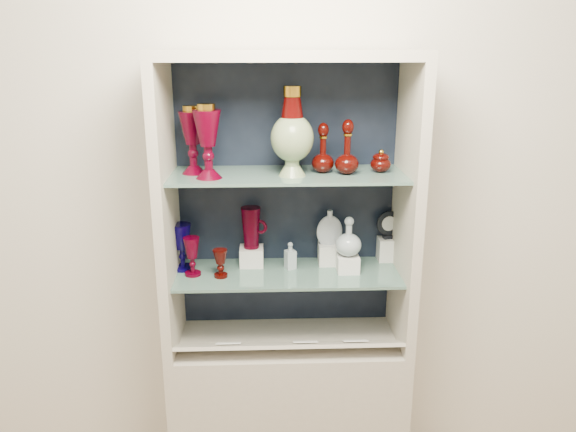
{
  "coord_description": "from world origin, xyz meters",
  "views": [
    {
      "loc": [
        -0.08,
        -0.62,
        1.96
      ],
      "look_at": [
        0.0,
        1.53,
        1.3
      ],
      "focal_mm": 35.0,
      "sensor_mm": 36.0,
      "label": 1
    }
  ],
  "objects_px": {
    "ruby_goblet_small": "(220,263)",
    "clear_round_decanter": "(349,237)",
    "enamel_urn": "(292,132)",
    "lidded_bowl": "(381,161)",
    "cameo_medallion": "(388,224)",
    "ruby_decanter_a": "(347,144)",
    "cobalt_goblet": "(182,247)",
    "ruby_pitcher": "(251,228)",
    "flat_flask": "(330,227)",
    "ruby_decanter_b": "(323,146)",
    "clear_square_bottle": "(290,255)",
    "pedestal_lamp_left": "(193,140)",
    "pedestal_lamp_right": "(208,142)",
    "ruby_goblet_tall": "(192,256)"
  },
  "relations": [
    {
      "from": "ruby_decanter_b",
      "to": "cameo_medallion",
      "type": "xyz_separation_m",
      "value": [
        0.3,
        0.11,
        -0.36
      ]
    },
    {
      "from": "ruby_decanter_b",
      "to": "ruby_goblet_tall",
      "type": "height_order",
      "value": "ruby_decanter_b"
    },
    {
      "from": "clear_square_bottle",
      "to": "flat_flask",
      "type": "distance_m",
      "value": 0.21
    },
    {
      "from": "ruby_goblet_small",
      "to": "clear_round_decanter",
      "type": "xyz_separation_m",
      "value": [
        0.52,
        0.04,
        0.09
      ]
    },
    {
      "from": "cobalt_goblet",
      "to": "ruby_goblet_tall",
      "type": "xyz_separation_m",
      "value": [
        0.05,
        -0.06,
        -0.02
      ]
    },
    {
      "from": "ruby_decanter_a",
      "to": "ruby_decanter_b",
      "type": "relative_size",
      "value": 1.15
    },
    {
      "from": "enamel_urn",
      "to": "ruby_pitcher",
      "type": "height_order",
      "value": "enamel_urn"
    },
    {
      "from": "pedestal_lamp_right",
      "to": "cameo_medallion",
      "type": "relative_size",
      "value": 2.19
    },
    {
      "from": "ruby_decanter_a",
      "to": "cobalt_goblet",
      "type": "bearing_deg",
      "value": 174.29
    },
    {
      "from": "cameo_medallion",
      "to": "ruby_goblet_small",
      "type": "bearing_deg",
      "value": 179.89
    },
    {
      "from": "ruby_pitcher",
      "to": "ruby_goblet_tall",
      "type": "bearing_deg",
      "value": -135.91
    },
    {
      "from": "ruby_decanter_a",
      "to": "ruby_pitcher",
      "type": "xyz_separation_m",
      "value": [
        -0.38,
        0.1,
        -0.37
      ]
    },
    {
      "from": "ruby_goblet_small",
      "to": "cameo_medallion",
      "type": "bearing_deg",
      "value": 12.74
    },
    {
      "from": "ruby_decanter_b",
      "to": "clear_square_bottle",
      "type": "bearing_deg",
      "value": 168.46
    },
    {
      "from": "clear_round_decanter",
      "to": "ruby_decanter_a",
      "type": "bearing_deg",
      "value": -140.1
    },
    {
      "from": "lidded_bowl",
      "to": "clear_round_decanter",
      "type": "distance_m",
      "value": 0.34
    },
    {
      "from": "pedestal_lamp_left",
      "to": "pedestal_lamp_right",
      "type": "distance_m",
      "value": 0.11
    },
    {
      "from": "ruby_goblet_tall",
      "to": "ruby_pitcher",
      "type": "xyz_separation_m",
      "value": [
        0.24,
        0.1,
        0.09
      ]
    },
    {
      "from": "enamel_urn",
      "to": "cameo_medallion",
      "type": "distance_m",
      "value": 0.62
    },
    {
      "from": "lidded_bowl",
      "to": "clear_square_bottle",
      "type": "xyz_separation_m",
      "value": [
        -0.36,
        0.03,
        -0.41
      ]
    },
    {
      "from": "clear_round_decanter",
      "to": "cameo_medallion",
      "type": "bearing_deg",
      "value": 33.19
    },
    {
      "from": "pedestal_lamp_right",
      "to": "ruby_decanter_a",
      "type": "bearing_deg",
      "value": 5.26
    },
    {
      "from": "cobalt_goblet",
      "to": "flat_flask",
      "type": "bearing_deg",
      "value": 3.64
    },
    {
      "from": "ruby_decanter_a",
      "to": "ruby_goblet_small",
      "type": "xyz_separation_m",
      "value": [
        -0.51,
        -0.02,
        -0.48
      ]
    },
    {
      "from": "cameo_medallion",
      "to": "ruby_decanter_a",
      "type": "bearing_deg",
      "value": -159.0
    },
    {
      "from": "lidded_bowl",
      "to": "clear_square_bottle",
      "type": "distance_m",
      "value": 0.54
    },
    {
      "from": "pedestal_lamp_left",
      "to": "cameo_medallion",
      "type": "xyz_separation_m",
      "value": [
        0.81,
        0.1,
        -0.39
      ]
    },
    {
      "from": "ruby_pitcher",
      "to": "flat_flask",
      "type": "distance_m",
      "value": 0.33
    },
    {
      "from": "clear_square_bottle",
      "to": "ruby_decanter_a",
      "type": "bearing_deg",
      "value": -14.81
    },
    {
      "from": "pedestal_lamp_right",
      "to": "enamel_urn",
      "type": "xyz_separation_m",
      "value": [
        0.32,
        0.03,
        0.03
      ]
    },
    {
      "from": "ruby_decanter_a",
      "to": "clear_round_decanter",
      "type": "height_order",
      "value": "ruby_decanter_a"
    },
    {
      "from": "ruby_decanter_b",
      "to": "ruby_goblet_tall",
      "type": "xyz_separation_m",
      "value": [
        -0.53,
        -0.03,
        -0.44
      ]
    },
    {
      "from": "pedestal_lamp_right",
      "to": "ruby_goblet_tall",
      "type": "distance_m",
      "value": 0.49
    },
    {
      "from": "enamel_urn",
      "to": "lidded_bowl",
      "type": "relative_size",
      "value": 3.65
    },
    {
      "from": "ruby_decanter_b",
      "to": "ruby_goblet_small",
      "type": "bearing_deg",
      "value": -172.7
    },
    {
      "from": "ruby_goblet_tall",
      "to": "ruby_goblet_small",
      "type": "distance_m",
      "value": 0.12
    },
    {
      "from": "ruby_pitcher",
      "to": "clear_round_decanter",
      "type": "distance_m",
      "value": 0.41
    },
    {
      "from": "pedestal_lamp_left",
      "to": "enamel_urn",
      "type": "xyz_separation_m",
      "value": [
        0.39,
        -0.05,
        0.04
      ]
    },
    {
      "from": "flat_flask",
      "to": "clear_square_bottle",
      "type": "bearing_deg",
      "value": -167.83
    },
    {
      "from": "lidded_bowl",
      "to": "flat_flask",
      "type": "xyz_separation_m",
      "value": [
        -0.19,
        0.08,
        -0.3
      ]
    },
    {
      "from": "ruby_decanter_b",
      "to": "enamel_urn",
      "type": "bearing_deg",
      "value": -159.18
    },
    {
      "from": "cobalt_goblet",
      "to": "clear_square_bottle",
      "type": "distance_m",
      "value": 0.45
    },
    {
      "from": "ruby_goblet_small",
      "to": "flat_flask",
      "type": "relative_size",
      "value": 0.75
    },
    {
      "from": "pedestal_lamp_left",
      "to": "cobalt_goblet",
      "type": "relative_size",
      "value": 1.33
    },
    {
      "from": "ruby_decanter_b",
      "to": "clear_round_decanter",
      "type": "distance_m",
      "value": 0.39
    },
    {
      "from": "ruby_goblet_tall",
      "to": "ruby_pitcher",
      "type": "relative_size",
      "value": 0.92
    },
    {
      "from": "cameo_medallion",
      "to": "clear_round_decanter",
      "type": "bearing_deg",
      "value": -159.67
    },
    {
      "from": "ruby_decanter_a",
      "to": "clear_square_bottle",
      "type": "xyz_separation_m",
      "value": [
        -0.22,
        0.06,
        -0.48
      ]
    },
    {
      "from": "pedestal_lamp_right",
      "to": "enamel_urn",
      "type": "relative_size",
      "value": 0.82
    },
    {
      "from": "ruby_goblet_small",
      "to": "ruby_pitcher",
      "type": "relative_size",
      "value": 0.66
    }
  ]
}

